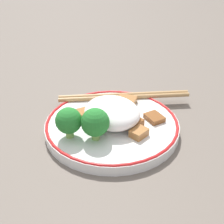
# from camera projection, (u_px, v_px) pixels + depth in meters

# --- Properties ---
(ground_plane) EXTENTS (3.00, 3.00, 0.00)m
(ground_plane) POSITION_uv_depth(u_px,v_px,m) (112.00, 131.00, 0.52)
(ground_plane) COLOR #665B51
(plate) EXTENTS (0.22, 0.22, 0.02)m
(plate) POSITION_uv_depth(u_px,v_px,m) (112.00, 126.00, 0.52)
(plate) COLOR white
(plate) RESTS_ON ground_plane
(rice_mound) EXTENTS (0.10, 0.09, 0.04)m
(rice_mound) POSITION_uv_depth(u_px,v_px,m) (113.00, 112.00, 0.50)
(rice_mound) COLOR white
(rice_mound) RESTS_ON plate
(broccoli_back_left) EXTENTS (0.04, 0.04, 0.05)m
(broccoli_back_left) POSITION_uv_depth(u_px,v_px,m) (69.00, 121.00, 0.46)
(broccoli_back_left) COLOR #7FB756
(broccoli_back_left) RESTS_ON plate
(broccoli_back_center) EXTENTS (0.04, 0.04, 0.05)m
(broccoli_back_center) POSITION_uv_depth(u_px,v_px,m) (95.00, 123.00, 0.46)
(broccoli_back_center) COLOR #7FB756
(broccoli_back_center) RESTS_ON plate
(meat_near_front) EXTENTS (0.02, 0.03, 0.01)m
(meat_near_front) POSITION_uv_depth(u_px,v_px,m) (139.00, 133.00, 0.48)
(meat_near_front) COLOR #9E6633
(meat_near_front) RESTS_ON plate
(meat_near_left) EXTENTS (0.03, 0.03, 0.01)m
(meat_near_left) POSITION_uv_depth(u_px,v_px,m) (154.00, 118.00, 0.52)
(meat_near_left) COLOR brown
(meat_near_left) RESTS_ON plate
(meat_near_right) EXTENTS (0.04, 0.04, 0.01)m
(meat_near_right) POSITION_uv_depth(u_px,v_px,m) (127.00, 101.00, 0.56)
(meat_near_right) COLOR #9E6633
(meat_near_right) RESTS_ON plate
(meat_near_back) EXTENTS (0.03, 0.03, 0.01)m
(meat_near_back) POSITION_uv_depth(u_px,v_px,m) (86.00, 113.00, 0.52)
(meat_near_back) COLOR #995B28
(meat_near_back) RESTS_ON plate
(meat_on_rice_edge) EXTENTS (0.04, 0.02, 0.01)m
(meat_on_rice_edge) POSITION_uv_depth(u_px,v_px,m) (132.00, 121.00, 0.51)
(meat_on_rice_edge) COLOR brown
(meat_on_rice_edge) RESTS_ON plate
(chopsticks) EXTENTS (0.14, 0.22, 0.01)m
(chopsticks) POSITION_uv_depth(u_px,v_px,m) (124.00, 96.00, 0.58)
(chopsticks) COLOR #AD8451
(chopsticks) RESTS_ON plate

